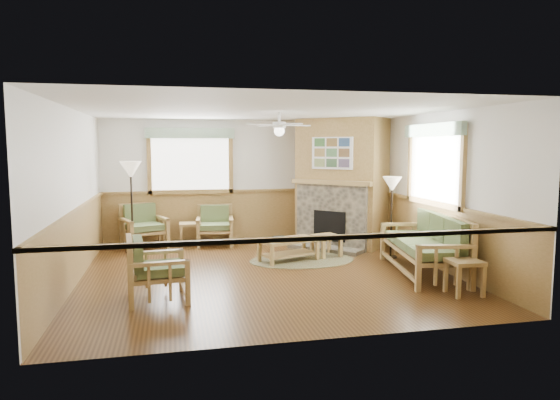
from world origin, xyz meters
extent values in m
cube|color=#4C2F15|center=(0.00, 0.00, -0.01)|extent=(6.00, 6.00, 0.01)
cube|color=white|center=(0.00, 0.00, 2.70)|extent=(6.00, 6.00, 0.01)
cube|color=white|center=(0.00, 3.00, 1.35)|extent=(6.00, 0.02, 2.70)
cube|color=white|center=(0.00, -3.00, 1.35)|extent=(6.00, 0.02, 2.70)
cube|color=white|center=(-3.00, 0.00, 1.35)|extent=(0.02, 6.00, 2.70)
cube|color=white|center=(3.00, 0.00, 1.35)|extent=(0.02, 6.00, 2.70)
cylinder|color=brown|center=(0.83, 0.75, 0.01)|extent=(2.06, 2.06, 0.01)
cube|color=maroon|center=(0.72, 0.69, 0.45)|extent=(0.29, 0.34, 0.03)
cube|color=black|center=(0.42, 0.81, 0.45)|extent=(0.22, 0.28, 0.03)
camera|label=1|loc=(-1.52, -8.08, 2.12)|focal=32.00mm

